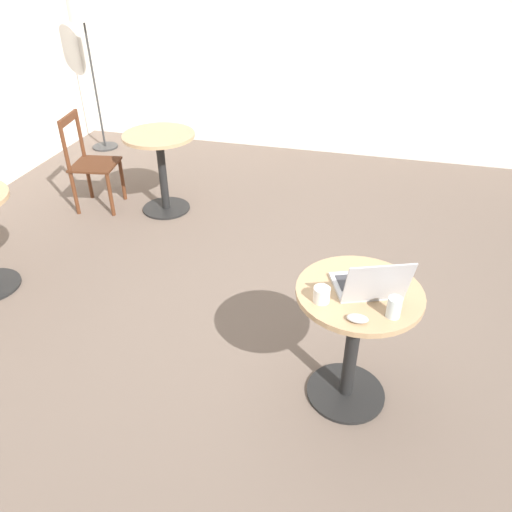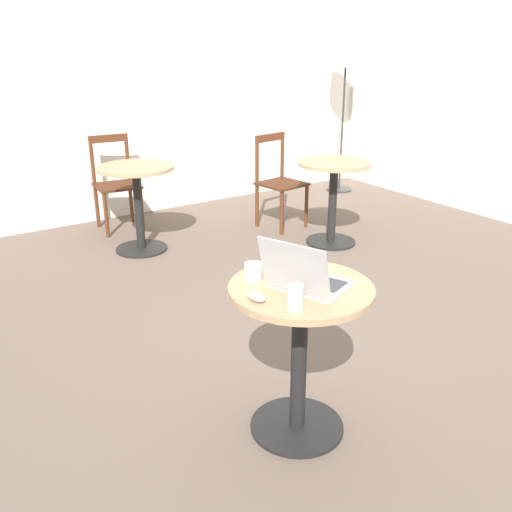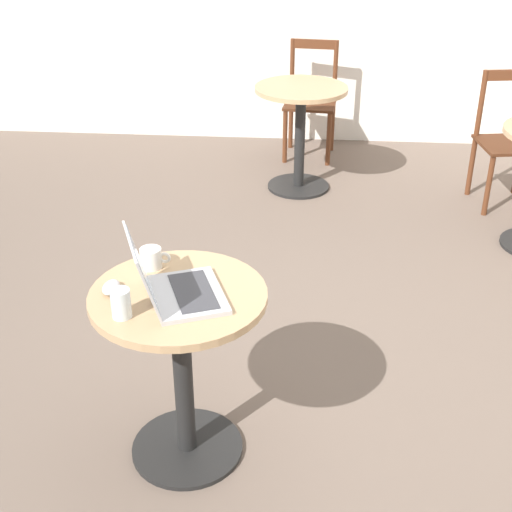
# 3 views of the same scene
# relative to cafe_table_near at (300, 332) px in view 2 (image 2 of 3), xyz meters

# --- Properties ---
(ground_plane) EXTENTS (16.00, 16.00, 0.00)m
(ground_plane) POSITION_rel_cafe_table_near_xyz_m (0.54, 0.55, -0.52)
(ground_plane) COLOR #66564C
(wall_back) EXTENTS (9.40, 0.06, 2.70)m
(wall_back) POSITION_rel_cafe_table_near_xyz_m (0.54, 3.78, 0.83)
(wall_back) COLOR white
(wall_back) RESTS_ON ground_plane
(cafe_table_near) EXTENTS (0.64, 0.64, 0.75)m
(cafe_table_near) POSITION_rel_cafe_table_near_xyz_m (0.00, 0.00, 0.00)
(cafe_table_near) COLOR black
(cafe_table_near) RESTS_ON ground_plane
(cafe_table_mid) EXTENTS (0.64, 0.64, 0.75)m
(cafe_table_mid) POSITION_rel_cafe_table_near_xyz_m (1.87, 1.91, 0.00)
(cafe_table_mid) COLOR black
(cafe_table_mid) RESTS_ON ground_plane
(cafe_table_far) EXTENTS (0.64, 0.64, 0.75)m
(cafe_table_far) POSITION_rel_cafe_table_near_xyz_m (0.37, 2.70, 0.00)
(cafe_table_far) COLOR black
(cafe_table_far) RESTS_ON ground_plane
(chair_mid_back) EXTENTS (0.45, 0.45, 0.89)m
(chair_mid_back) POSITION_rel_cafe_table_near_xyz_m (1.77, 2.58, -0.08)
(chair_mid_back) COLOR #562D19
(chair_mid_back) RESTS_ON ground_plane
(chair_far_back) EXTENTS (0.43, 0.43, 0.89)m
(chair_far_back) POSITION_rel_cafe_table_near_xyz_m (0.44, 3.39, -0.08)
(chair_far_back) COLOR #562D19
(chair_far_back) RESTS_ON ground_plane
(floor_lamp) EXTENTS (0.30, 0.30, 1.71)m
(floor_lamp) POSITION_rel_cafe_table_near_xyz_m (3.21, 3.29, 0.92)
(floor_lamp) COLOR #333333
(floor_lamp) RESTS_ON ground_plane
(laptop) EXTENTS (0.40, 0.41, 0.25)m
(laptop) POSITION_rel_cafe_table_near_xyz_m (-0.01, -0.04, 0.28)
(laptop) COLOR #B7B7BC
(laptop) RESTS_ON cafe_table_near
(mouse) EXTENTS (0.06, 0.10, 0.03)m
(mouse) POSITION_rel_cafe_table_near_xyz_m (-0.24, -0.01, 0.24)
(mouse) COLOR #B7B7BC
(mouse) RESTS_ON cafe_table_near
(mug) EXTENTS (0.12, 0.08, 0.08)m
(mug) POSITION_rel_cafe_table_near_xyz_m (-0.13, 0.18, 0.27)
(mug) COLOR silver
(mug) RESTS_ON cafe_table_near
(drinking_glass) EXTENTS (0.07, 0.07, 0.10)m
(drinking_glass) POSITION_rel_cafe_table_near_xyz_m (-0.16, -0.16, 0.28)
(drinking_glass) COLOR silver
(drinking_glass) RESTS_ON cafe_table_near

